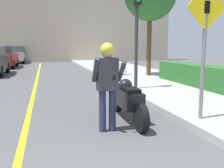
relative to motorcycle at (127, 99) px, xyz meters
The scene contains 9 objects.
road_center_line 3.42m from the motorcycle, 130.74° to the left, with size 0.12×36.00×0.01m.
building_backdrop 22.95m from the motorcycle, 94.08° to the left, with size 28.00×1.20×8.68m.
motorcycle is the anchor object (origin of this frame).
person_biker 1.05m from the motorcycle, 134.74° to the right, with size 0.59×0.48×1.74m.
crossing_sign 2.06m from the motorcycle, 29.90° to the right, with size 0.91×0.08×2.73m.
traffic_light 4.12m from the motorcycle, 66.33° to the left, with size 0.26×0.30×3.68m.
hedge_row 5.21m from the motorcycle, 39.99° to the left, with size 0.90×4.78×0.81m.
parked_car_red 16.54m from the motorcycle, 107.23° to the left, with size 1.88×4.20×1.68m.
parked_car_silver 21.50m from the motorcycle, 102.34° to the left, with size 1.88×4.20×1.68m.
Camera 1 is at (-0.16, -1.82, 1.67)m, focal length 40.00 mm.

